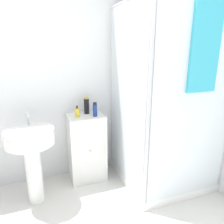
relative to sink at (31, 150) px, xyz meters
The scene contains 7 objects.
wall_back 0.85m from the sink, 53.96° to the left, with size 6.40×0.06×2.50m, color silver.
shower_enclosure 1.46m from the sink, ahead, with size 0.99×1.02×2.07m.
vanity_cabinet 0.71m from the sink, 21.54° to the left, with size 0.43×0.37×0.84m.
sink is the anchor object (origin of this frame).
soap_dispenser 0.64m from the sink, 22.09° to the left, with size 0.05×0.05×0.14m.
shampoo_bottle_tall_black 0.81m from the sink, 25.14° to the left, with size 0.06×0.06×0.21m.
shampoo_bottle_blue 0.81m from the sink, 12.95° to the left, with size 0.05×0.05×0.17m.
Camera 1 is at (-0.24, -0.95, 1.63)m, focal length 35.00 mm.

